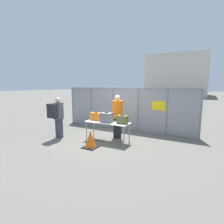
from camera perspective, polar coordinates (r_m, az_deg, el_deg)
The scene contains 11 objects.
ground_plane at distance 7.00m, azimuth -2.59°, elevation -9.11°, with size 120.00×120.00×0.00m, color #605E56.
fence_section at distance 8.46m, azimuth 4.35°, elevation 1.33°, with size 6.66×0.07×2.01m.
inspection_table at distance 6.69m, azimuth -1.53°, elevation -3.86°, with size 1.74×0.62×0.75m.
suitcase_orange at distance 7.00m, azimuth -5.28°, elevation -1.46°, with size 0.46×0.22×0.33m.
suitcase_grey at distance 6.61m, azimuth -1.74°, elevation -1.80°, with size 0.46×0.36×0.39m.
suitcase_olive at distance 6.39m, azimuth 3.44°, elevation -2.48°, with size 0.39×0.27×0.32m.
traveler_hooded at distance 7.41m, azimuth -17.37°, elevation -1.20°, with size 0.41×0.64×1.67m.
security_worker_near at distance 7.10m, azimuth 1.79°, elevation -1.29°, with size 0.43×0.43×1.76m.
utility_trailer at distance 9.21m, azimuth 17.38°, elevation -2.62°, with size 3.32×2.07×0.68m.
distant_hangar at distance 38.47m, azimuth 21.04°, elevation 10.75°, with size 10.66×11.80×7.67m.
traffic_cone at distance 6.16m, azimuth -7.03°, elevation -8.91°, with size 0.49×0.49×0.61m.
Camera 1 is at (3.47, -5.69, 2.15)m, focal length 28.00 mm.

